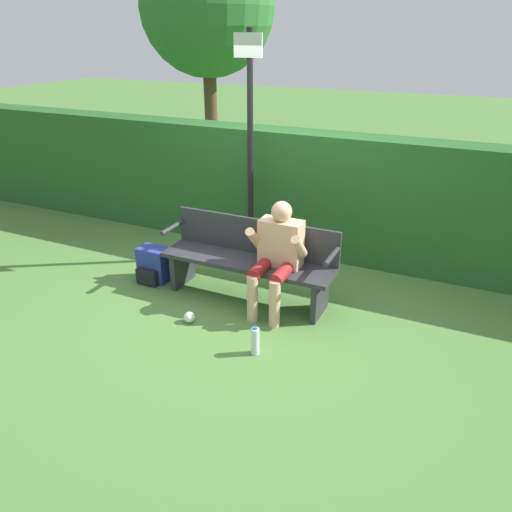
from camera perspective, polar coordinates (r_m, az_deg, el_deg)
ground_plane at (r=5.43m, az=-0.99°, el=-4.81°), size 40.00×40.00×0.00m
hedge_back at (r=6.40m, az=4.84°, el=7.26°), size 12.00×0.45×1.54m
park_bench at (r=5.28m, az=-0.73°, el=-0.27°), size 1.87×0.46×0.84m
person_seated at (r=4.97m, az=2.41°, el=0.45°), size 0.57×0.59×1.13m
backpack at (r=5.84m, az=-11.63°, el=-1.05°), size 0.34×0.30×0.40m
water_bottle at (r=4.50m, az=-0.10°, el=-9.69°), size 0.08×0.08×0.28m
signpost at (r=5.93m, az=-0.68°, el=13.19°), size 0.33×0.09×2.68m
tree at (r=10.33m, az=-5.60°, el=26.42°), size 2.52×2.52×4.29m
litter_crumple at (r=5.03m, az=-7.64°, el=-6.95°), size 0.11×0.11×0.11m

